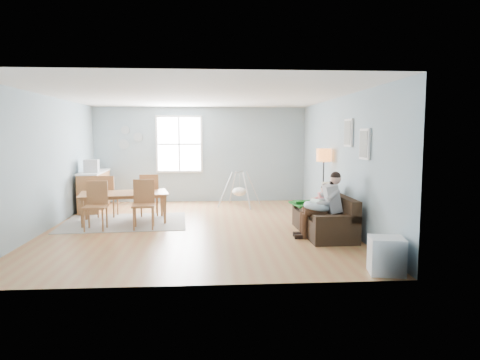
{
  "coord_description": "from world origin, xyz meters",
  "views": [
    {
      "loc": [
        0.29,
        -8.79,
        1.91
      ],
      "look_at": [
        0.88,
        -0.2,
        1.0
      ],
      "focal_mm": 32.0,
      "sensor_mm": 36.0,
      "label": 1
    }
  ],
  "objects": [
    {
      "name": "chair_ne",
      "position": [
        -1.16,
        1.26,
        0.58
      ],
      "size": [
        0.53,
        0.53,
        1.0
      ],
      "color": "olive",
      "rests_on": "rug"
    },
    {
      "name": "beige_pillow",
      "position": [
        2.69,
        -0.3,
        0.7
      ],
      "size": [
        0.18,
        0.48,
        0.47
      ],
      "primitive_type": "cube",
      "rotation": [
        0.0,
        0.0,
        0.11
      ],
      "color": "tan",
      "rests_on": "sofa"
    },
    {
      "name": "chair_sw",
      "position": [
        -2.02,
        -0.09,
        0.56
      ],
      "size": [
        0.45,
        0.45,
        0.98
      ],
      "color": "olive",
      "rests_on": "rug"
    },
    {
      "name": "toddler",
      "position": [
        2.43,
        -0.62,
        0.65
      ],
      "size": [
        0.5,
        0.27,
        0.77
      ],
      "color": "white",
      "rests_on": "sofa"
    },
    {
      "name": "nursing_pillow",
      "position": [
        2.25,
        -1.07,
        0.59
      ],
      "size": [
        0.55,
        0.54,
        0.2
      ],
      "primitive_type": "torus",
      "rotation": [
        0.0,
        0.14,
        0.11
      ],
      "color": "#A3BBCC",
      "rests_on": "father"
    },
    {
      "name": "counter",
      "position": [
        -2.7,
        2.33,
        0.5
      ],
      "size": [
        0.61,
        1.78,
        0.98
      ],
      "color": "brown",
      "rests_on": "room"
    },
    {
      "name": "chair_se",
      "position": [
        -1.09,
        -0.02,
        0.57
      ],
      "size": [
        0.49,
        0.49,
        1.0
      ],
      "color": "olive",
      "rests_on": "rug"
    },
    {
      "name": "chair_nw",
      "position": [
        -2.13,
        1.2,
        0.56
      ],
      "size": [
        0.46,
        0.46,
        0.98
      ],
      "color": "olive",
      "rests_on": "rug"
    },
    {
      "name": "floor_lamp",
      "position": [
        2.8,
        0.55,
        1.33
      ],
      "size": [
        0.32,
        0.32,
        1.61
      ],
      "color": "black",
      "rests_on": "room"
    },
    {
      "name": "green_throw",
      "position": [
        2.42,
        -0.17,
        0.49
      ],
      "size": [
        0.96,
        0.83,
        0.04
      ],
      "primitive_type": "cube",
      "rotation": [
        0.0,
        0.0,
        0.14
      ],
      "color": "#124F18",
      "rests_on": "sofa"
    },
    {
      "name": "father",
      "position": [
        2.39,
        -1.07,
        0.66
      ],
      "size": [
        0.88,
        0.41,
        1.24
      ],
      "color": "#979799",
      "rests_on": "sofa"
    },
    {
      "name": "monitor",
      "position": [
        -2.67,
        2.0,
        1.14
      ],
      "size": [
        0.36,
        0.35,
        0.32
      ],
      "color": "#BCBDC1",
      "rests_on": "counter"
    },
    {
      "name": "sofa",
      "position": [
        2.51,
        -0.8,
        0.27
      ],
      "size": [
        0.85,
        1.91,
        0.76
      ],
      "color": "black",
      "rests_on": "room"
    },
    {
      "name": "infant",
      "position": [
        2.24,
        -1.04,
        0.67
      ],
      "size": [
        0.2,
        0.35,
        0.13
      ],
      "color": "white",
      "rests_on": "nursing_pillow"
    },
    {
      "name": "dining_table",
      "position": [
        -1.6,
        0.59,
        0.33
      ],
      "size": [
        2.02,
        1.37,
        0.65
      ],
      "primitive_type": "imported",
      "rotation": [
        0.0,
        0.0,
        0.19
      ],
      "color": "brown",
      "rests_on": "rug"
    },
    {
      "name": "wall_plates",
      "position": [
        -2.0,
        3.47,
        1.83
      ],
      "size": [
        0.67,
        0.02,
        0.66
      ],
      "color": "#889AA4",
      "rests_on": "room"
    },
    {
      "name": "room",
      "position": [
        0.0,
        0.0,
        2.42
      ],
      "size": [
        8.4,
        9.4,
        3.9
      ],
      "color": "#AB693C"
    },
    {
      "name": "rug",
      "position": [
        -1.6,
        0.59,
        0.01
      ],
      "size": [
        2.76,
        2.17,
        0.01
      ],
      "primitive_type": "cube",
      "rotation": [
        0.0,
        0.0,
        0.07
      ],
      "color": "gray",
      "rests_on": "room"
    },
    {
      "name": "window",
      "position": [
        -0.6,
        3.46,
        1.65
      ],
      "size": [
        1.32,
        0.08,
        1.62
      ],
      "color": "white",
      "rests_on": "room"
    },
    {
      "name": "baby_swing",
      "position": [
        1.05,
        2.49,
        0.42
      ],
      "size": [
        1.2,
        1.21,
        0.94
      ],
      "color": "#BCBDC1",
      "rests_on": "room"
    },
    {
      "name": "storage_cube",
      "position": [
        2.69,
        -3.2,
        0.25
      ],
      "size": [
        0.53,
        0.49,
        0.51
      ],
      "color": "silver",
      "rests_on": "room"
    },
    {
      "name": "pictures",
      "position": [
        2.97,
        -1.05,
        1.85
      ],
      "size": [
        0.05,
        1.34,
        0.74
      ],
      "color": "white",
      "rests_on": "room"
    }
  ]
}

